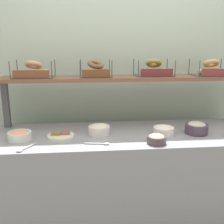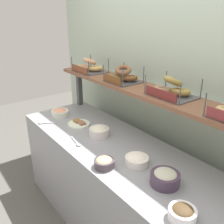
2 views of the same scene
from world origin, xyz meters
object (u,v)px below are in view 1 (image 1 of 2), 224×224
(bowl_tuna_salad, at_px, (196,128))
(bowl_potato_salad, at_px, (99,129))
(serving_spoon_near_plate, at_px, (24,149))
(bagel_basket_everything, at_px, (153,70))
(bowl_hummus, at_px, (157,139))
(serving_spoon_by_edge, at_px, (101,144))
(bowl_cream_cheese, at_px, (164,130))
(bagel_basket_plain, at_px, (210,70))
(bagel_basket_cinnamon_raisin, at_px, (95,71))
(bagel_basket_sesame, at_px, (34,72))
(serving_plate_white, at_px, (61,135))
(bowl_lox_spread, at_px, (20,135))

(bowl_tuna_salad, height_order, bowl_potato_salad, bowl_tuna_salad)
(serving_spoon_near_plate, height_order, bagel_basket_everything, bagel_basket_everything)
(bagel_basket_everything, bearing_deg, bowl_hummus, -99.89)
(bowl_hummus, relative_size, serving_spoon_by_edge, 0.78)
(bowl_cream_cheese, height_order, bowl_potato_salad, bowl_potato_salad)
(serving_spoon_near_plate, relative_size, bagel_basket_plain, 0.49)
(bagel_basket_everything, bearing_deg, bagel_basket_cinnamon_raisin, -177.33)
(serving_spoon_near_plate, height_order, bagel_basket_sesame, bagel_basket_sesame)
(bowl_hummus, height_order, serving_spoon_by_edge, bowl_hummus)
(bagel_basket_cinnamon_raisin, xyz_separation_m, bagel_basket_plain, (1.02, -0.01, 0.00))
(serving_plate_white, bearing_deg, bowl_cream_cheese, -1.06)
(bowl_hummus, distance_m, bagel_basket_plain, 0.90)
(serving_spoon_near_plate, relative_size, serving_spoon_by_edge, 0.86)
(bowl_lox_spread, relative_size, serving_spoon_by_edge, 0.97)
(bowl_potato_salad, relative_size, bagel_basket_sesame, 0.51)
(bowl_potato_salad, relative_size, serving_spoon_near_plate, 1.10)
(bowl_lox_spread, xyz_separation_m, bagel_basket_cinnamon_raisin, (0.59, 0.34, 0.44))
(bagel_basket_everything, distance_m, bagel_basket_plain, 0.51)
(bagel_basket_everything, bearing_deg, bowl_cream_cheese, -86.81)
(bowl_potato_salad, distance_m, serving_plate_white, 0.30)
(bowl_cream_cheese, bearing_deg, serving_spoon_near_plate, -167.24)
(serving_plate_white, distance_m, bagel_basket_cinnamon_raisin, 0.62)
(bagel_basket_plain, bearing_deg, bagel_basket_cinnamon_raisin, 179.60)
(serving_plate_white, height_order, bagel_basket_cinnamon_raisin, bagel_basket_cinnamon_raisin)
(bagel_basket_sesame, bearing_deg, bowl_tuna_salad, -13.30)
(bowl_cream_cheese, relative_size, bagel_basket_plain, 0.52)
(bowl_cream_cheese, relative_size, bagel_basket_cinnamon_raisin, 0.60)
(serving_spoon_near_plate, height_order, bagel_basket_plain, bagel_basket_plain)
(serving_plate_white, distance_m, bagel_basket_sesame, 0.59)
(bowl_hummus, xyz_separation_m, bagel_basket_cinnamon_raisin, (-0.42, 0.51, 0.44))
(bowl_lox_spread, distance_m, bowl_hummus, 1.02)
(bagel_basket_everything, bearing_deg, bagel_basket_sesame, -178.16)
(bagel_basket_sesame, bearing_deg, bowl_hummus, -28.07)
(bagel_basket_sesame, distance_m, bagel_basket_cinnamon_raisin, 0.52)
(serving_plate_white, relative_size, bagel_basket_sesame, 0.62)
(bowl_potato_salad, xyz_separation_m, bagel_basket_sesame, (-0.53, 0.26, 0.43))
(bowl_hummus, height_order, bagel_basket_plain, bagel_basket_plain)
(bowl_hummus, relative_size, bagel_basket_cinnamon_raisin, 0.51)
(bowl_lox_spread, xyz_separation_m, bowl_tuna_salad, (1.38, 0.02, 0.01))
(serving_spoon_by_edge, bearing_deg, bagel_basket_plain, 25.79)
(bagel_basket_plain, bearing_deg, bagel_basket_everything, 176.54)
(bagel_basket_everything, bearing_deg, bowl_potato_salad, -149.64)
(serving_plate_white, xyz_separation_m, serving_spoon_by_edge, (0.30, -0.20, -0.00))
(bowl_potato_salad, height_order, serving_spoon_near_plate, bowl_potato_salad)
(bagel_basket_plain, bearing_deg, bowl_cream_cheese, -148.61)
(serving_plate_white, xyz_separation_m, bagel_basket_plain, (1.31, 0.28, 0.47))
(serving_spoon_near_plate, distance_m, bagel_basket_plain, 1.69)
(serving_spoon_by_edge, distance_m, bagel_basket_everything, 0.86)
(bowl_cream_cheese, distance_m, serving_spoon_by_edge, 0.55)
(serving_spoon_by_edge, bearing_deg, bowl_hummus, -2.09)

